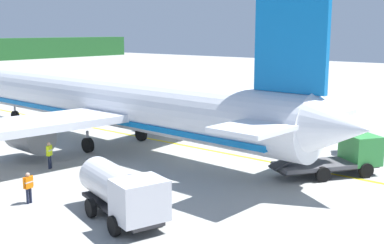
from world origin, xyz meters
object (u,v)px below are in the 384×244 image
Objects in this scene: crew_marshaller at (49,153)px; crew_loader_right at (28,185)px; cargo_container_near at (242,136)px; service_truck_catering at (121,191)px; service_truck_baggage at (343,156)px; cargo_container_mid at (354,142)px; cargo_container_far at (312,128)px; airliner_foreground at (107,101)px.

crew_marshaller reaches higher than crew_loader_right.
service_truck_catering is at bearing -166.01° from cargo_container_near.
crew_marshaller is at bearing 154.83° from cargo_container_near.
service_truck_baggage is 1.08× the size of service_truck_catering.
cargo_container_far reaches higher than cargo_container_mid.
airliner_foreground is 22.05× the size of cargo_container_near.
crew_marshaller is at bearing 140.76° from cargo_container_mid.
crew_marshaller is (-18.78, 8.92, 0.09)m from cargo_container_far.
cargo_container_far is 20.79m from crew_marshaller.
crew_loader_right is (-17.44, 1.33, 0.08)m from cargo_container_near.
crew_loader_right is (-15.38, 10.21, -0.21)m from service_truck_baggage.
service_truck_baggage is 18.49m from crew_marshaller.
cargo_container_mid reaches higher than crew_marshaller.
airliner_foreground is 6.82× the size of service_truck_catering.
cargo_container_mid is at bearing -22.48° from crew_loader_right.
airliner_foreground is 7.69m from crew_marshaller.
cargo_container_mid is at bearing -118.02° from cargo_container_far.
cargo_container_far is 23.65m from crew_loader_right.
cargo_container_far is (7.90, 6.03, -0.22)m from service_truck_baggage.
cargo_container_near is (6.01, -8.45, -2.51)m from airliner_foreground.
service_truck_catering is at bearing 170.14° from cargo_container_mid.
crew_loader_right is (-1.57, 5.29, -0.43)m from service_truck_catering.
service_truck_catering is at bearing -128.49° from airliner_foreground.
airliner_foreground is 25.53× the size of crew_loader_right.
service_truck_baggage is 9.94m from cargo_container_far.
service_truck_catering is (-13.81, 4.92, 0.23)m from service_truck_baggage.
cargo_container_far reaches higher than cargo_container_near.
service_truck_baggage is 18.46m from crew_loader_right.
crew_loader_right is at bearing 106.49° from service_truck_catering.
crew_loader_right is (-11.43, -7.11, -2.43)m from airliner_foreground.
airliner_foreground is 17.91m from service_truck_baggage.
airliner_foreground is 10.67m from cargo_container_near.
service_truck_baggage is at bearing -142.64° from cargo_container_far.
crew_marshaller is at bearing 73.70° from service_truck_catering.
crew_marshaller is (-12.94, 6.08, 0.15)m from cargo_container_near.
airliner_foreground reaches higher than crew_marshaller.
cargo_container_near is (15.87, 3.95, -0.52)m from service_truck_catering.
airliner_foreground is 23.92× the size of crew_marshaller.
service_truck_catering is 21.74m from cargo_container_far.
service_truck_catering is 2.61× the size of cargo_container_mid.
cargo_container_near is 14.29m from crew_marshaller.
airliner_foreground is at bearing 125.43° from cargo_container_near.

